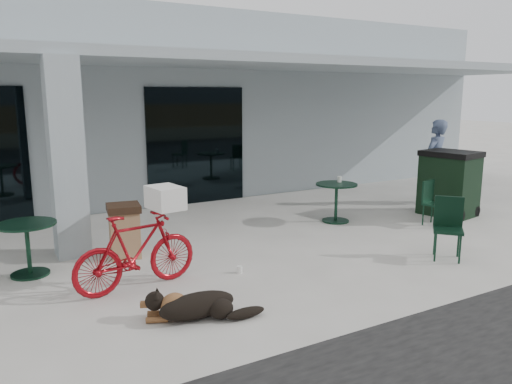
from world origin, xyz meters
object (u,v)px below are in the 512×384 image
dog (198,304)px  person (435,162)px  cafe_chair_far_b (448,229)px  cafe_table_far (336,203)px  wheeled_bin (449,183)px  cafe_chair_far_a (436,204)px  trash_receptacle (125,231)px  cafe_table_near (28,249)px  bicycle (136,252)px

dog → person: person is taller
cafe_chair_far_b → cafe_table_far: bearing=138.0°
cafe_table_far → wheeled_bin: wheeled_bin is taller
cafe_table_far → dog: bearing=-146.7°
cafe_chair_far_a → wheeled_bin: 1.08m
cafe_chair_far_a → trash_receptacle: 5.92m
dog → cafe_chair_far_b: 4.23m
cafe_table_far → cafe_chair_far_b: 2.72m
cafe_table_near → cafe_chair_far_a: 7.29m
wheeled_bin → cafe_chair_far_b: bearing=-151.0°
trash_receptacle → wheeled_bin: (6.76, -0.60, 0.26)m
cafe_table_near → person: bearing=3.5°
dog → bicycle: bearing=128.6°
dog → cafe_table_far: 5.02m
cafe_chair_far_b → cafe_table_near: bearing=-155.7°
person → trash_receptacle: 7.47m
bicycle → cafe_chair_far_a: bearing=-95.1°
cafe_table_far → person: bearing=5.1°
bicycle → person: person is taller
cafe_chair_far_a → dog: bearing=-176.7°
bicycle → cafe_table_far: bearing=-79.6°
cafe_table_far → cafe_chair_far_a: 1.93m
wheeled_bin → bicycle: bearing=175.9°
cafe_table_near → person: size_ratio=0.42×
bicycle → trash_receptacle: bearing=-17.0°
cafe_chair_far_a → trash_receptacle: size_ratio=1.03×
cafe_table_near → person: (8.85, 0.54, 0.60)m
bicycle → cafe_table_near: bearing=35.3°
bicycle → wheeled_bin: wheeled_bin is taller
bicycle → cafe_table_near: (-1.19, 1.26, -0.13)m
bicycle → cafe_table_far: (4.53, 1.52, -0.12)m
dog → wheeled_bin: (6.64, 2.03, 0.51)m
dog → cafe_table_near: size_ratio=1.29×
cafe_chair_far_b → trash_receptacle: 5.06m
wheeled_bin → trash_receptacle: bearing=164.3°
cafe_table_far → person: size_ratio=0.42×
dog → person: size_ratio=0.54×
dog → wheeled_bin: bearing=40.2°
dog → cafe_chair_far_a: (5.70, 1.55, 0.26)m
cafe_chair_far_a → wheeled_bin: size_ratio=0.64×
cafe_chair_far_b → trash_receptacle: (-4.34, 2.60, -0.06)m
person → trash_receptacle: size_ratio=2.31×
cafe_chair_far_b → person: 4.34m
trash_receptacle → wheeled_bin: 6.79m
cafe_table_far → trash_receptacle: 4.32m
cafe_table_far → wheeled_bin: (2.45, -0.72, 0.30)m
cafe_table_near → cafe_chair_far_b: bearing=-23.2°
cafe_table_far → cafe_chair_far_b: cafe_chair_far_b is taller
dog → cafe_table_far: size_ratio=1.27×
trash_receptacle → cafe_chair_far_a: bearing=-10.5°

